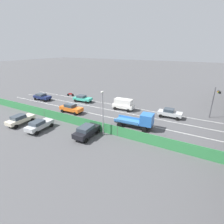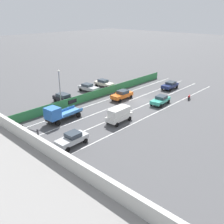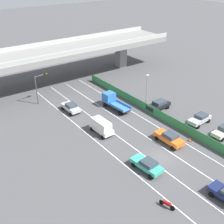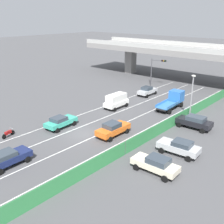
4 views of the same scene
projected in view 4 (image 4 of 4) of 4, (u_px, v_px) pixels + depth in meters
The scene contains 20 objects.
ground_plane at pixel (83, 133), 34.06m from camera, with size 300.00×300.00×0.00m, color #4C4C4F.
lane_line_left_edge at pixel (93, 110), 42.19m from camera, with size 0.14×49.81×0.01m, color silver.
lane_line_mid_left at pixel (109, 116), 40.02m from camera, with size 0.14×49.81×0.01m, color silver.
lane_line_mid_right at pixel (128, 121), 37.84m from camera, with size 0.14×49.81×0.01m, color silver.
lane_line_right_edge at pixel (149, 128), 35.67m from camera, with size 0.14×49.81×0.01m, color silver.
elevated_overpass at pixel (203, 54), 55.73m from camera, with size 58.49×10.09×8.08m.
green_fence at pixel (163, 127), 34.06m from camera, with size 0.10×45.91×1.55m.
car_taxi_teal at pixel (60, 122), 35.53m from camera, with size 2.35×4.56×1.54m.
car_sedan_silver at pixel (147, 91), 49.76m from camera, with size 2.09×4.27×1.64m.
car_taxi_orange at pixel (113, 129), 33.14m from camera, with size 2.05×4.70×1.73m.
car_van_white at pixel (116, 100), 42.89m from camera, with size 2.10×4.40×2.28m.
car_sedan_navy at pixel (8, 158), 26.53m from camera, with size 2.19×4.47×1.57m.
flatbed_truck_blue at pixel (174, 99), 43.16m from camera, with size 2.55×6.16×2.58m.
motorcycle at pixel (8, 133), 32.96m from camera, with size 0.76×1.90×0.93m.
parked_sedan_cream at pixel (156, 164), 25.40m from camera, with size 4.60×2.07×1.64m.
parked_wagon_silver at pixel (179, 147), 28.71m from camera, with size 4.54×2.28×1.61m.
parked_sedan_dark at pixel (194, 121), 35.32m from camera, with size 4.71×2.21×1.70m.
traffic_light at pixel (156, 67), 54.99m from camera, with size 3.03×0.90×5.67m.
street_lamp at pixel (192, 94), 36.48m from camera, with size 0.60×0.36×6.59m.
traffic_cone at pixel (124, 145), 30.48m from camera, with size 0.47×0.47×0.64m.
Camera 4 is at (23.37, -20.89, 14.10)m, focal length 43.56 mm.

